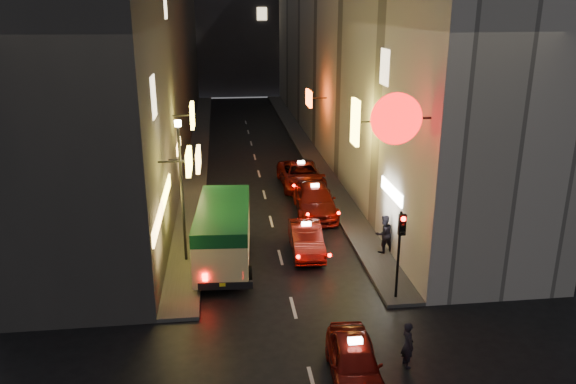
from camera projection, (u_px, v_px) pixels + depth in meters
name	position (u px, v px, depth m)	size (l,w,h in m)	color
building_left	(142.00, 32.00, 41.43)	(7.50, 52.00, 18.00)	#33312F
building_right	(354.00, 31.00, 43.26)	(8.20, 52.00, 18.00)	#B6AFA7
building_far	(235.00, 5.00, 71.89)	(30.00, 10.00, 22.00)	#323237
sidewalk_left	(199.00, 148.00, 44.66)	(1.50, 52.00, 0.15)	#44423F
sidewalk_right	(304.00, 145.00, 45.64)	(1.50, 52.00, 0.15)	#44423F
minibus	(224.00, 228.00, 24.20)	(2.57, 6.35, 2.68)	#DAC988
taxi_near	(354.00, 359.00, 16.80)	(2.29, 4.84, 1.67)	#660F09
taxi_second	(306.00, 237.00, 25.72)	(2.12, 4.84, 1.69)	#660F09
taxi_third	(315.00, 198.00, 30.54)	(2.53, 5.68, 1.95)	#660F09
taxi_far	(301.00, 173.00, 35.06)	(2.41, 5.62, 1.94)	#660F09
pedestrian_crossing	(408.00, 342.00, 17.45)	(0.57, 0.37, 1.74)	black
pedestrian_sidewalk	(384.00, 231.00, 25.29)	(0.75, 0.47, 2.00)	black
traffic_light	(401.00, 237.00, 20.73)	(0.26, 0.43, 3.50)	black
lamp_post	(181.00, 182.00, 23.73)	(0.28, 0.28, 6.22)	black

